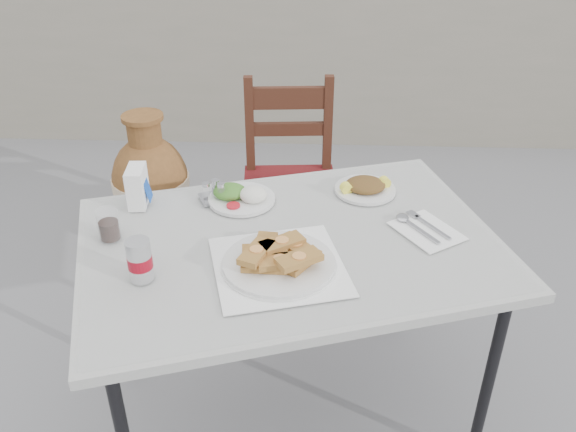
{
  "coord_description": "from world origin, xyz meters",
  "views": [
    {
      "loc": [
        -0.11,
        -1.69,
        1.87
      ],
      "look_at": [
        -0.18,
        -0.04,
        0.86
      ],
      "focal_mm": 38.0,
      "sensor_mm": 36.0,
      "label": 1
    }
  ],
  "objects_px": {
    "cola_glass": "(109,226)",
    "chair": "(290,183)",
    "pide_plate": "(279,257)",
    "salad_rice_plate": "(241,195)",
    "condiment_caddy": "(215,193)",
    "terracotta_urn": "(151,182)",
    "cafe_table": "(290,255)",
    "soda_can": "(140,260)",
    "napkin_holder": "(137,186)",
    "salad_chopped_plate": "(365,187)"
  },
  "relations": [
    {
      "from": "terracotta_urn",
      "to": "salad_rice_plate",
      "type": "bearing_deg",
      "value": -58.02
    },
    {
      "from": "cafe_table",
      "to": "chair",
      "type": "height_order",
      "value": "chair"
    },
    {
      "from": "condiment_caddy",
      "to": "terracotta_urn",
      "type": "bearing_deg",
      "value": 118.04
    },
    {
      "from": "salad_rice_plate",
      "to": "napkin_holder",
      "type": "distance_m",
      "value": 0.36
    },
    {
      "from": "soda_can",
      "to": "terracotta_urn",
      "type": "relative_size",
      "value": 0.18
    },
    {
      "from": "cafe_table",
      "to": "salad_chopped_plate",
      "type": "distance_m",
      "value": 0.43
    },
    {
      "from": "cola_glass",
      "to": "terracotta_urn",
      "type": "bearing_deg",
      "value": 100.19
    },
    {
      "from": "condiment_caddy",
      "to": "cafe_table",
      "type": "bearing_deg",
      "value": -41.69
    },
    {
      "from": "soda_can",
      "to": "chair",
      "type": "xyz_separation_m",
      "value": [
        0.38,
        1.14,
        -0.36
      ]
    },
    {
      "from": "salad_rice_plate",
      "to": "cola_glass",
      "type": "xyz_separation_m",
      "value": [
        -0.39,
        -0.26,
        0.02
      ]
    },
    {
      "from": "condiment_caddy",
      "to": "chair",
      "type": "distance_m",
      "value": 0.79
    },
    {
      "from": "terracotta_urn",
      "to": "napkin_holder",
      "type": "bearing_deg",
      "value": -75.65
    },
    {
      "from": "soda_can",
      "to": "terracotta_urn",
      "type": "distance_m",
      "value": 1.58
    },
    {
      "from": "salad_rice_plate",
      "to": "soda_can",
      "type": "xyz_separation_m",
      "value": [
        -0.24,
        -0.46,
        0.04
      ]
    },
    {
      "from": "soda_can",
      "to": "salad_chopped_plate",
      "type": "bearing_deg",
      "value": 39.07
    },
    {
      "from": "salad_chopped_plate",
      "to": "terracotta_urn",
      "type": "height_order",
      "value": "salad_chopped_plate"
    },
    {
      "from": "pide_plate",
      "to": "chair",
      "type": "bearing_deg",
      "value": 90.65
    },
    {
      "from": "pide_plate",
      "to": "napkin_holder",
      "type": "height_order",
      "value": "napkin_holder"
    },
    {
      "from": "cafe_table",
      "to": "soda_can",
      "type": "height_order",
      "value": "soda_can"
    },
    {
      "from": "cola_glass",
      "to": "condiment_caddy",
      "type": "xyz_separation_m",
      "value": [
        0.3,
        0.26,
        -0.02
      ]
    },
    {
      "from": "cafe_table",
      "to": "cola_glass",
      "type": "distance_m",
      "value": 0.58
    },
    {
      "from": "pide_plate",
      "to": "chair",
      "type": "distance_m",
      "value": 1.12
    },
    {
      "from": "cafe_table",
      "to": "cola_glass",
      "type": "xyz_separation_m",
      "value": [
        -0.57,
        -0.01,
        0.1
      ]
    },
    {
      "from": "pide_plate",
      "to": "napkin_holder",
      "type": "bearing_deg",
      "value": 145.47
    },
    {
      "from": "salad_rice_plate",
      "to": "condiment_caddy",
      "type": "bearing_deg",
      "value": 178.0
    },
    {
      "from": "condiment_caddy",
      "to": "terracotta_urn",
      "type": "distance_m",
      "value": 1.21
    },
    {
      "from": "cola_glass",
      "to": "salad_chopped_plate",
      "type": "bearing_deg",
      "value": 22.53
    },
    {
      "from": "chair",
      "to": "condiment_caddy",
      "type": "bearing_deg",
      "value": -113.49
    },
    {
      "from": "salad_chopped_plate",
      "to": "terracotta_urn",
      "type": "bearing_deg",
      "value": 139.77
    },
    {
      "from": "pide_plate",
      "to": "salad_rice_plate",
      "type": "distance_m",
      "value": 0.42
    },
    {
      "from": "napkin_holder",
      "to": "soda_can",
      "type": "bearing_deg",
      "value": -78.96
    },
    {
      "from": "salad_chopped_plate",
      "to": "salad_rice_plate",
      "type": "bearing_deg",
      "value": -168.67
    },
    {
      "from": "pide_plate",
      "to": "soda_can",
      "type": "distance_m",
      "value": 0.4
    },
    {
      "from": "cafe_table",
      "to": "salad_chopped_plate",
      "type": "xyz_separation_m",
      "value": [
        0.26,
        0.33,
        0.07
      ]
    },
    {
      "from": "chair",
      "to": "terracotta_urn",
      "type": "distance_m",
      "value": 0.83
    },
    {
      "from": "salad_rice_plate",
      "to": "salad_chopped_plate",
      "type": "height_order",
      "value": "salad_rice_plate"
    },
    {
      "from": "pide_plate",
      "to": "salad_rice_plate",
      "type": "bearing_deg",
      "value": 111.98
    },
    {
      "from": "cafe_table",
      "to": "salad_rice_plate",
      "type": "distance_m",
      "value": 0.31
    },
    {
      "from": "cafe_table",
      "to": "pide_plate",
      "type": "height_order",
      "value": "pide_plate"
    },
    {
      "from": "soda_can",
      "to": "cola_glass",
      "type": "height_order",
      "value": "soda_can"
    },
    {
      "from": "soda_can",
      "to": "condiment_caddy",
      "type": "bearing_deg",
      "value": 72.78
    },
    {
      "from": "cola_glass",
      "to": "chair",
      "type": "xyz_separation_m",
      "value": [
        0.53,
        0.94,
        -0.34
      ]
    },
    {
      "from": "napkin_holder",
      "to": "condiment_caddy",
      "type": "bearing_deg",
      "value": 4.69
    },
    {
      "from": "soda_can",
      "to": "salad_rice_plate",
      "type": "bearing_deg",
      "value": 62.94
    },
    {
      "from": "cola_glass",
      "to": "terracotta_urn",
      "type": "height_order",
      "value": "cola_glass"
    },
    {
      "from": "salad_rice_plate",
      "to": "cola_glass",
      "type": "height_order",
      "value": "cola_glass"
    },
    {
      "from": "condiment_caddy",
      "to": "chair",
      "type": "xyz_separation_m",
      "value": [
        0.23,
        0.68,
        -0.32
      ]
    },
    {
      "from": "pide_plate",
      "to": "chair",
      "type": "relative_size",
      "value": 0.48
    },
    {
      "from": "condiment_caddy",
      "to": "pide_plate",
      "type": "bearing_deg",
      "value": -57.58
    },
    {
      "from": "salad_chopped_plate",
      "to": "condiment_caddy",
      "type": "height_order",
      "value": "condiment_caddy"
    }
  ]
}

